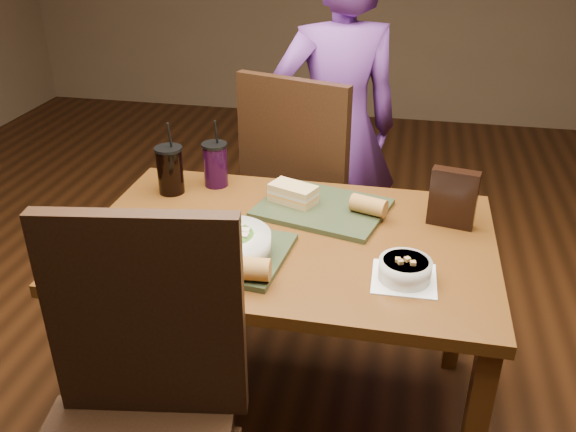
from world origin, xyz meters
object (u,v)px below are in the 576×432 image
object	(u,v)px
tray_near	(217,251)
baguette_far	(369,205)
cup_cola	(170,170)
chair_far	(297,184)
dining_table	(288,259)
sandwich_far	(293,194)
chip_bag	(453,198)
baguette_near	(247,269)
cup_berry	(215,164)
diner	(337,131)
soup_bowl	(405,269)
tray_far	(322,208)
sandwich_near	(167,232)
chair_near	(135,417)
salad_bowl	(230,243)

from	to	relation	value
tray_near	baguette_far	size ratio (longest dim) A/B	3.52
baguette_far	cup_cola	bearing A→B (deg)	175.19
chair_far	cup_cola	distance (m)	0.63
dining_table	sandwich_far	bearing A→B (deg)	96.74
chip_bag	dining_table	bearing A→B (deg)	-149.48
sandwich_far	baguette_near	size ratio (longest dim) A/B	1.38
cup_berry	chip_bag	distance (m)	0.86
diner	sandwich_far	size ratio (longest dim) A/B	8.78
baguette_near	soup_bowl	bearing A→B (deg)	14.51
tray_far	cup_berry	world-z (taller)	cup_berry
soup_bowl	cup_cola	bearing A→B (deg)	154.28
sandwich_near	baguette_near	bearing A→B (deg)	-29.08
soup_bowl	cup_berry	size ratio (longest dim) A/B	0.72
dining_table	baguette_far	world-z (taller)	baguette_far
tray_near	baguette_far	distance (m)	0.54
chair_far	soup_bowl	bearing A→B (deg)	-61.35
chair_far	sandwich_near	bearing A→B (deg)	-107.56
chair_near	tray_near	world-z (taller)	chair_near
tray_far	sandwich_far	world-z (taller)	sandwich_far
sandwich_far	baguette_far	distance (m)	0.27
sandwich_far	chair_near	bearing A→B (deg)	-102.95
salad_bowl	baguette_near	world-z (taller)	salad_bowl
tray_near	sandwich_far	world-z (taller)	sandwich_far
soup_bowl	sandwich_far	size ratio (longest dim) A/B	1.03
tray_far	cup_cola	distance (m)	0.57
soup_bowl	chair_near	bearing A→B (deg)	-139.68
dining_table	chair_far	xyz separation A→B (m)	(-0.10, 0.68, -0.05)
sandwich_near	chair_far	bearing A→B (deg)	72.44
cup_cola	chair_near	bearing A→B (deg)	-74.82
sandwich_near	baguette_near	xyz separation A→B (m)	(0.30, -0.17, 0.01)
tray_far	sandwich_near	world-z (taller)	sandwich_near
tray_far	cup_berry	xyz separation A→B (m)	(-0.42, 0.13, 0.07)
tray_far	cup_cola	world-z (taller)	cup_cola
diner	soup_bowl	xyz separation A→B (m)	(0.34, -1.08, -0.00)
diner	cup_berry	distance (m)	0.69
chair_far	baguette_far	world-z (taller)	chair_far
chair_near	sandwich_far	bearing A→B (deg)	77.05
diner	baguette_far	bearing A→B (deg)	83.77
chair_far	salad_bowl	bearing A→B (deg)	-92.42
diner	baguette_far	distance (m)	0.76
tray_near	sandwich_far	distance (m)	0.40
tray_far	chair_far	bearing A→B (deg)	110.25
chair_near	diner	distance (m)	1.62
baguette_near	cup_berry	size ratio (longest dim) A/B	0.51
soup_bowl	baguette_far	size ratio (longest dim) A/B	1.55
tray_near	sandwich_near	distance (m)	0.17
tray_near	chip_bag	distance (m)	0.78
tray_far	chip_bag	size ratio (longest dim) A/B	2.15
baguette_near	chair_far	bearing A→B (deg)	92.56
tray_near	cup_berry	size ratio (longest dim) A/B	1.64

